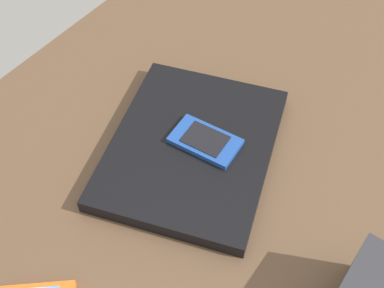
{
  "coord_description": "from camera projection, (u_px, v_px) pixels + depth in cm",
  "views": [
    {
      "loc": [
        -38.0,
        -24.92,
        64.33
      ],
      "look_at": [
        1.4,
        2.29,
        5.0
      ],
      "focal_mm": 46.14,
      "sensor_mm": 36.0,
      "label": 1
    }
  ],
  "objects": [
    {
      "name": "laptop_closed",
      "position": [
        192.0,
        147.0,
        0.77
      ],
      "size": [
        36.38,
        32.14,
        2.38
      ],
      "primitive_type": "cube",
      "rotation": [
        0.0,
        0.0,
        0.3
      ],
      "color": "black",
      "rests_on": "desk_surface"
    },
    {
      "name": "desk_surface",
      "position": [
        199.0,
        170.0,
        0.77
      ],
      "size": [
        120.0,
        80.0,
        3.0
      ],
      "primitive_type": "cube",
      "color": "brown",
      "rests_on": "ground"
    },
    {
      "name": "cell_phone_on_laptop",
      "position": [
        205.0,
        141.0,
        0.76
      ],
      "size": [
        6.68,
        10.76,
        0.97
      ],
      "color": "#1E479E",
      "rests_on": "laptop_closed"
    }
  ]
}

